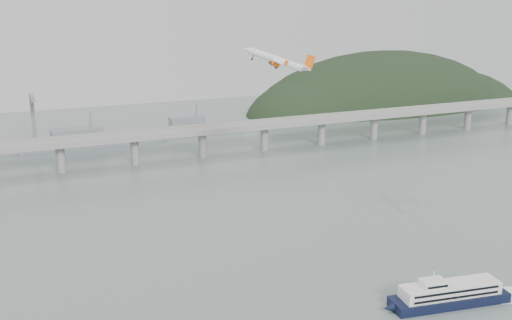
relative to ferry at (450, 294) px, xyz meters
name	(u,v)px	position (x,y,z in m)	size (l,w,h in m)	color
ground	(307,271)	(-36.67, 46.81, -3.96)	(900.00, 900.00, 0.00)	slate
bridge	(174,136)	(-37.82, 246.81, 13.69)	(800.00, 22.00, 23.90)	gray
headland	(392,122)	(248.51, 378.56, -23.30)	(365.00, 155.00, 156.00)	black
ferry	(450,294)	(0.00, 0.00, 0.00)	(77.18, 21.49, 14.59)	black
airliner	(278,60)	(-6.36, 140.60, 76.29)	(39.50, 36.98, 16.36)	white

